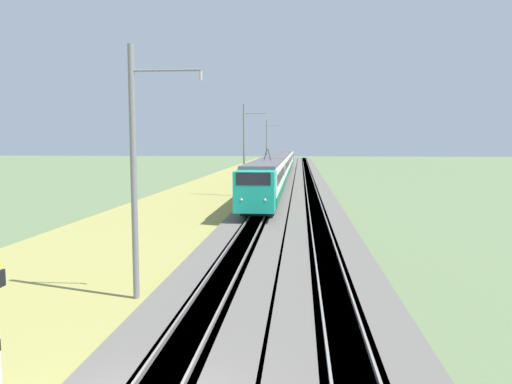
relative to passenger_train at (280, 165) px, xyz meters
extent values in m
cube|color=#605B56|center=(-14.45, 0.00, -2.23)|extent=(240.00, 4.40, 0.30)
cube|color=#605B56|center=(-14.45, -4.29, -2.23)|extent=(240.00, 4.40, 0.30)
cube|color=#4C4238|center=(-14.45, 0.00, -2.23)|extent=(240.00, 1.57, 0.30)
cube|color=gray|center=(-14.45, 0.53, -2.01)|extent=(240.00, 0.07, 0.15)
cube|color=gray|center=(-14.45, -0.53, -2.01)|extent=(240.00, 0.07, 0.15)
cube|color=#4C4238|center=(-14.45, -4.29, -2.23)|extent=(240.00, 1.57, 0.30)
cube|color=gray|center=(-14.45, -3.75, -2.01)|extent=(240.00, 0.07, 0.15)
cube|color=gray|center=(-14.45, -4.82, -2.01)|extent=(240.00, 0.07, 0.15)
cube|color=#99934C|center=(-14.45, 5.85, -2.32)|extent=(240.00, 13.45, 0.12)
cube|color=#19A88E|center=(-40.23, 0.00, -0.01)|extent=(2.23, 2.72, 2.74)
cube|color=black|center=(-40.56, 0.00, 0.91)|extent=(1.61, 2.27, 0.82)
sphere|color=#F2EAC6|center=(-41.30, 0.78, -0.46)|extent=(0.20, 0.20, 0.20)
sphere|color=#F2EAC6|center=(-41.30, -0.78, -0.46)|extent=(0.20, 0.20, 0.20)
cube|color=#196B47|center=(-30.19, 0.00, -1.00)|extent=(17.85, 2.83, 0.77)
cube|color=silver|center=(-30.19, 0.00, 0.37)|extent=(17.85, 2.83, 1.97)
cube|color=black|center=(-30.19, 0.00, 0.53)|extent=(16.42, 2.85, 0.83)
cube|color=#515156|center=(-30.19, 0.00, 1.49)|extent=(17.85, 2.61, 0.25)
cube|color=black|center=(-30.19, 0.00, -1.66)|extent=(16.96, 2.41, 0.55)
cylinder|color=black|center=(-37.31, 0.53, -1.50)|extent=(0.86, 0.12, 0.86)
cylinder|color=black|center=(-37.31, -0.53, -1.50)|extent=(0.86, 0.12, 0.86)
cube|color=#196B47|center=(-10.62, 0.00, -1.00)|extent=(20.08, 2.83, 0.77)
cube|color=silver|center=(-10.62, 0.00, 0.37)|extent=(20.08, 2.83, 1.97)
cube|color=black|center=(-10.62, 0.00, 0.53)|extent=(18.48, 2.85, 0.83)
cube|color=#515156|center=(-10.62, 0.00, 1.49)|extent=(20.08, 2.61, 0.25)
cube|color=black|center=(-10.62, 0.00, -1.66)|extent=(19.08, 2.41, 0.55)
cube|color=#196B47|center=(10.06, 0.00, -1.00)|extent=(20.08, 2.83, 0.77)
cube|color=silver|center=(10.06, 0.00, 0.37)|extent=(20.08, 2.83, 1.97)
cube|color=black|center=(10.06, 0.00, 0.53)|extent=(18.48, 2.85, 0.83)
cube|color=#515156|center=(10.06, 0.00, 1.49)|extent=(20.08, 2.61, 0.25)
cube|color=black|center=(10.06, 0.00, -1.66)|extent=(19.08, 2.41, 0.55)
cube|color=#196B47|center=(30.75, 0.00, -1.00)|extent=(20.08, 2.83, 0.77)
cube|color=silver|center=(30.75, 0.00, 0.37)|extent=(20.08, 2.83, 1.97)
cube|color=black|center=(30.75, 0.00, 0.53)|extent=(18.48, 2.85, 0.83)
cube|color=#515156|center=(30.75, 0.00, 1.49)|extent=(20.08, 2.61, 0.25)
cube|color=black|center=(30.75, 0.00, -1.66)|extent=(19.08, 2.41, 0.55)
cylinder|color=black|center=(-27.51, 0.17, 2.16)|extent=(0.06, 0.33, 1.08)
cylinder|color=black|center=(-27.51, -0.17, 2.16)|extent=(0.06, 0.33, 1.08)
cube|color=black|center=(-37.31, 0.00, -2.38)|extent=(0.10, 0.10, 0.00)
cylinder|color=slate|center=(-56.66, 2.72, 2.10)|extent=(0.22, 0.22, 8.96)
cylinder|color=slate|center=(-56.66, 1.52, 5.68)|extent=(0.08, 2.40, 0.08)
cylinder|color=#B2ADA8|center=(-56.66, 0.32, 5.48)|extent=(0.10, 0.10, 0.30)
cylinder|color=slate|center=(-22.47, 2.72, 2.38)|extent=(0.22, 0.22, 9.52)
cylinder|color=slate|center=(-22.47, 1.52, 6.24)|extent=(0.08, 2.40, 0.08)
cylinder|color=#B2ADA8|center=(-22.47, 0.32, 6.04)|extent=(0.10, 0.10, 0.30)
cylinder|color=slate|center=(11.72, 2.72, 2.34)|extent=(0.22, 0.22, 9.44)
cylinder|color=slate|center=(11.72, 1.52, 6.16)|extent=(0.08, 2.40, 0.08)
cylinder|color=#B2ADA8|center=(11.72, 0.32, 5.96)|extent=(0.10, 0.10, 0.30)
camera|label=1|loc=(-73.47, -3.04, 3.24)|focal=35.00mm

